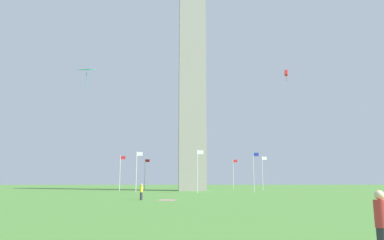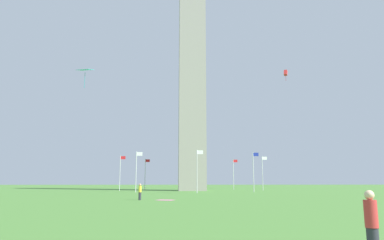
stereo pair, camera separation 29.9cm
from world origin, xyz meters
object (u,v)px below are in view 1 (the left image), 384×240
obelisk_monument (192,71)px  flagpole_w (198,169)px  flagpole_n (263,171)px  kite_cyan_diamond (87,70)px  flagpole_s (120,171)px  flagpole_nw (254,170)px  person_red_shirt (382,225)px  kite_red_box (286,73)px  flagpole_ne (233,173)px  flagpole_e (189,173)px  flagpole_se (145,172)px  person_yellow_shirt (141,192)px  picnic_blanket_near_first_person (167,200)px  flagpole_sw (137,170)px

obelisk_monument → flagpole_w: size_ratio=7.14×
flagpole_n → kite_cyan_diamond: size_ratio=3.53×
flagpole_s → flagpole_nw: 27.80m
person_red_shirt → kite_red_box: bearing=-30.0°
flagpole_ne → flagpole_nw: bearing=-90.0°
flagpole_e → flagpole_se: same height
flagpole_s → flagpole_nw: size_ratio=1.00×
flagpole_ne → person_yellow_shirt: (-18.25, -47.51, -3.17)m
kite_cyan_diamond → flagpole_se: bearing=87.4°
flagpole_s → kite_cyan_diamond: bearing=-87.1°
obelisk_monument → flagpole_w: bearing=-89.8°
flagpole_s → picnic_blanket_near_first_person: 38.64m
flagpole_e → person_red_shirt: 81.14m
obelisk_monument → flagpole_sw: size_ratio=7.14×
flagpole_w → picnic_blanket_near_first_person: size_ratio=4.04×
flagpole_e → kite_red_box: kite_red_box is taller
flagpole_se → obelisk_monument: bearing=-45.2°
flagpole_e → kite_cyan_diamond: kite_cyan_diamond is taller
flagpole_sw → flagpole_w: 11.52m
flagpole_n → flagpole_e: 21.28m
obelisk_monument → picnic_blanket_near_first_person: bearing=-97.5°
flagpole_e → person_red_shirt: flagpole_e is taller
flagpole_s → person_yellow_shirt: 37.74m
flagpole_e → person_red_shirt: size_ratio=4.22×
flagpole_n → picnic_blanket_near_first_person: 42.30m
person_red_shirt → flagpole_nw: bearing=-24.1°
flagpole_n → kite_cyan_diamond: bearing=-124.5°
flagpole_n → flagpole_se: 27.80m
flagpole_n → kite_red_box: 29.31m
flagpole_w → flagpole_nw: same height
flagpole_e → person_yellow_shirt: flagpole_e is taller
obelisk_monument → picnic_blanket_near_first_person: obelisk_monument is taller
flagpole_sw → person_yellow_shirt: size_ratio=4.28×
flagpole_e → person_yellow_shirt: bearing=-98.3°
person_red_shirt → flagpole_e: bearing=-13.5°
person_yellow_shirt → flagpole_se: bearing=5.9°
flagpole_ne → picnic_blanket_near_first_person: flagpole_ne is taller
flagpole_e → flagpole_se: 11.52m
kite_red_box → flagpole_w: bearing=139.0°
flagpole_s → kite_cyan_diamond: 41.74m
flagpole_sw → person_red_shirt: size_ratio=4.22×
flagpole_ne → flagpole_nw: size_ratio=1.00×
kite_red_box → flagpole_s: bearing=136.7°
obelisk_monument → flagpole_se: size_ratio=7.14×
flagpole_se → kite_red_box: kite_red_box is taller
flagpole_sw → kite_cyan_diamond: kite_cyan_diamond is taller
flagpole_n → flagpole_se: bearing=157.5°
flagpole_s → person_red_shirt: bearing=-76.5°
flagpole_se → flagpole_nw: same height
kite_cyan_diamond → picnic_blanket_near_first_person: size_ratio=1.14×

